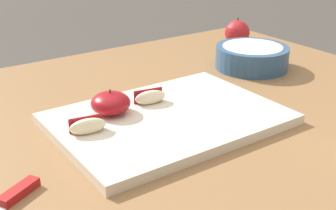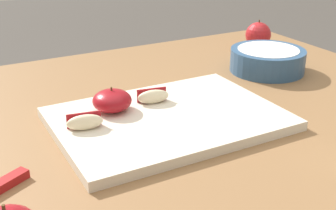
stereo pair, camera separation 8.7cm
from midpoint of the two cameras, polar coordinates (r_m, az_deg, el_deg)
name	(u,v)px [view 1 (the left image)]	position (r m, az deg, el deg)	size (l,w,h in m)	color
dining_table	(161,154)	(0.98, -3.41, -6.38)	(1.30, 0.96, 0.78)	brown
cutting_board	(168,119)	(0.88, -2.82, -1.84)	(0.44, 0.31, 0.02)	beige
apple_half_skin_up	(111,103)	(0.89, -10.14, 0.20)	(0.08, 0.08, 0.05)	maroon
apple_wedge_middle	(150,97)	(0.92, -5.00, 0.96)	(0.07, 0.04, 0.03)	beige
apple_wedge_near_knife	(88,126)	(0.82, -13.25, -2.69)	(0.07, 0.04, 0.03)	beige
paring_knife	(12,197)	(0.71, -22.70, -10.90)	(0.15, 0.09, 0.01)	silver
whole_apple_crimson	(237,33)	(1.42, 7.09, 9.13)	(0.08, 0.08, 0.09)	#B21E23
ceramic_fruit_bowl	(252,56)	(1.21, 8.65, 6.11)	(0.19, 0.19, 0.06)	#2D517A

